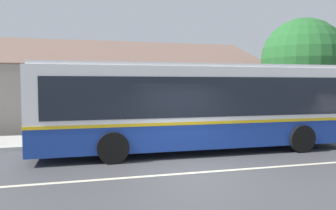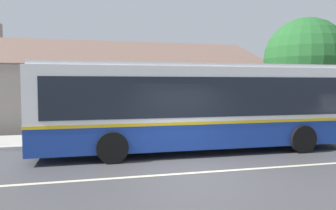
# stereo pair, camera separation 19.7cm
# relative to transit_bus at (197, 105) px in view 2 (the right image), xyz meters

# --- Properties ---
(ground_plane) EXTENTS (300.00, 300.00, 0.00)m
(ground_plane) POSITION_rel_transit_bus_xyz_m (-1.06, -2.90, -1.72)
(ground_plane) COLOR #424244
(sidewalk_far) EXTENTS (60.00, 3.00, 0.15)m
(sidewalk_far) POSITION_rel_transit_bus_xyz_m (-1.06, 3.10, -1.64)
(sidewalk_far) COLOR #ADAAA3
(sidewalk_far) RESTS_ON ground
(lane_divider_stripe) EXTENTS (60.00, 0.16, 0.01)m
(lane_divider_stripe) POSITION_rel_transit_bus_xyz_m (-1.06, -2.90, -1.71)
(lane_divider_stripe) COLOR beige
(lane_divider_stripe) RESTS_ON ground
(community_building) EXTENTS (21.41, 10.81, 6.39)m
(community_building) POSITION_rel_transit_bus_xyz_m (-3.94, 10.91, 0.12)
(community_building) COLOR gray
(community_building) RESTS_ON ground
(transit_bus) EXTENTS (11.73, 2.83, 3.19)m
(transit_bus) POSITION_rel_transit_bus_xyz_m (0.00, 0.00, 0.00)
(transit_bus) COLOR navy
(transit_bus) RESTS_ON ground
(street_tree_primary) EXTENTS (4.43, 4.43, 6.07)m
(street_tree_primary) POSITION_rel_transit_bus_xyz_m (7.63, 4.13, 2.13)
(street_tree_primary) COLOR #4C3828
(street_tree_primary) RESTS_ON ground
(bus_stop_sign) EXTENTS (0.36, 0.07, 2.40)m
(bus_stop_sign) POSITION_rel_transit_bus_xyz_m (7.48, 2.09, -0.08)
(bus_stop_sign) COLOR gray
(bus_stop_sign) RESTS_ON sidewalk_far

